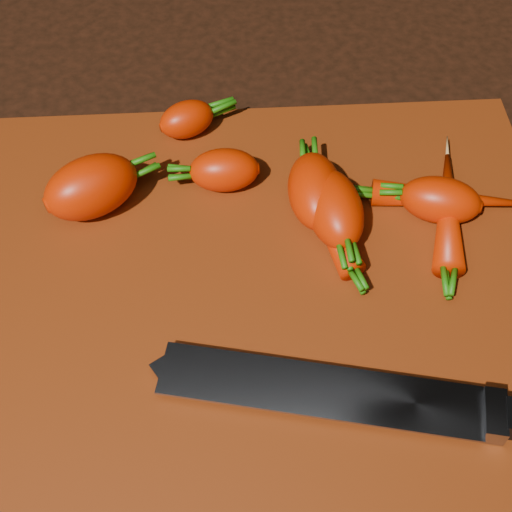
{
  "coord_description": "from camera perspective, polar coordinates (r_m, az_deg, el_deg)",
  "views": [
    {
      "loc": [
        -0.02,
        -0.32,
        0.48
      ],
      "look_at": [
        0.0,
        0.01,
        0.03
      ],
      "focal_mm": 50.0,
      "sensor_mm": 36.0,
      "label": 1
    }
  ],
  "objects": [
    {
      "name": "ground",
      "position": [
        0.58,
        0.06,
        -2.84
      ],
      "size": [
        2.0,
        2.0,
        0.01
      ],
      "primitive_type": "cube",
      "color": "black"
    },
    {
      "name": "cutting_board",
      "position": [
        0.57,
        0.06,
        -2.23
      ],
      "size": [
        0.5,
        0.4,
        0.01
      ],
      "primitive_type": "cube",
      "color": "#6C270A",
      "rests_on": "ground"
    },
    {
      "name": "carrot_0",
      "position": [
        0.61,
        -13.05,
        5.4
      ],
      "size": [
        0.1,
        0.08,
        0.05
      ],
      "primitive_type": "ellipsoid",
      "rotation": [
        0.0,
        0.0,
        0.49
      ],
      "color": "red",
      "rests_on": "cutting_board"
    },
    {
      "name": "carrot_1",
      "position": [
        0.59,
        6.27,
        3.79
      ],
      "size": [
        0.06,
        0.08,
        0.05
      ],
      "primitive_type": "ellipsoid",
      "rotation": [
        0.0,
        0.0,
        -1.45
      ],
      "color": "red",
      "rests_on": "cutting_board"
    },
    {
      "name": "carrot_2",
      "position": [
        0.6,
        4.75,
        5.22
      ],
      "size": [
        0.05,
        0.08,
        0.05
      ],
      "primitive_type": "ellipsoid",
      "rotation": [
        0.0,
        0.0,
        1.58
      ],
      "color": "red",
      "rests_on": "cutting_board"
    },
    {
      "name": "carrot_3",
      "position": [
        0.62,
        -2.56,
        6.88
      ],
      "size": [
        0.06,
        0.04,
        0.04
      ],
      "primitive_type": "ellipsoid",
      "rotation": [
        0.0,
        0.0,
        3.16
      ],
      "color": "red",
      "rests_on": "cutting_board"
    },
    {
      "name": "carrot_4",
      "position": [
        0.67,
        -5.56,
        10.83
      ],
      "size": [
        0.06,
        0.05,
        0.03
      ],
      "primitive_type": "ellipsoid",
      "rotation": [
        0.0,
        0.0,
        0.42
      ],
      "color": "red",
      "rests_on": "cutting_board"
    },
    {
      "name": "carrot_5",
      "position": [
        0.61,
        14.54,
        4.35
      ],
      "size": [
        0.08,
        0.06,
        0.04
      ],
      "primitive_type": "ellipsoid",
      "rotation": [
        0.0,
        0.0,
        2.86
      ],
      "color": "red",
      "rests_on": "cutting_board"
    },
    {
      "name": "carrot_6",
      "position": [
        0.62,
        15.11,
        3.63
      ],
      "size": [
        0.05,
        0.13,
        0.03
      ],
      "primitive_type": "ellipsoid",
      "rotation": [
        0.0,
        0.0,
        1.36
      ],
      "color": "red",
      "rests_on": "cutting_board"
    },
    {
      "name": "carrot_7",
      "position": [
        0.63,
        15.26,
        4.48
      ],
      "size": [
        0.13,
        0.04,
        0.02
      ],
      "primitive_type": "ellipsoid",
      "rotation": [
        0.0,
        0.0,
        -0.16
      ],
      "color": "red",
      "rests_on": "cutting_board"
    },
    {
      "name": "carrot_8",
      "position": [
        0.58,
        5.9,
        1.99
      ],
      "size": [
        0.05,
        0.09,
        0.02
      ],
      "primitive_type": "ellipsoid",
      "rotation": [
        0.0,
        0.0,
        1.89
      ],
      "color": "red",
      "rests_on": "cutting_board"
    },
    {
      "name": "knife",
      "position": [
        0.51,
        7.63,
        -10.96
      ],
      "size": [
        0.37,
        0.11,
        0.02
      ],
      "rotation": [
        0.0,
        0.0,
        -0.22
      ],
      "color": "gray",
      "rests_on": "cutting_board"
    }
  ]
}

